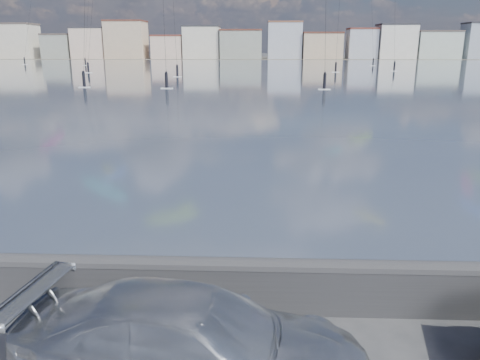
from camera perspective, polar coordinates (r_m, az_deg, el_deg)
bay_water at (r=96.77m, az=1.57°, el=13.14°), size 500.00×177.00×0.00m
far_shore_strip at (r=205.20m, az=2.03°, el=14.65°), size 500.00×60.00×0.00m
seawall at (r=9.02m, az=-6.86°, el=-12.18°), size 400.00×0.36×1.08m
far_buildings at (r=191.14m, az=2.43°, el=16.35°), size 240.79×13.26×14.60m
car_silver at (r=7.01m, az=-5.60°, el=-19.58°), size 5.41×2.80×1.50m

